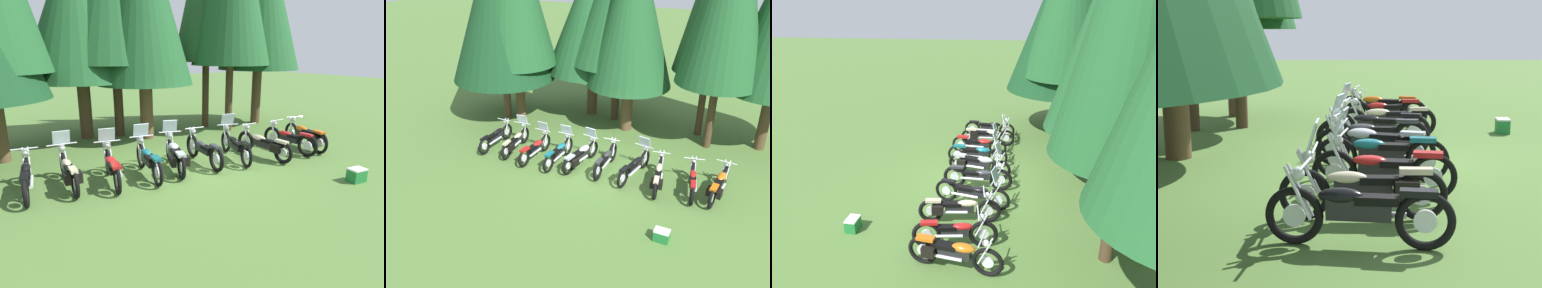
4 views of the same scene
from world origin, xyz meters
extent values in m
plane|color=#4C7033|center=(0.00, 0.00, 0.00)|extent=(80.00, 80.00, 0.00)
torus|color=black|center=(-4.42, 1.10, 0.35)|extent=(0.18, 0.72, 0.71)
cylinder|color=silver|center=(-4.42, 1.10, 0.35)|extent=(0.08, 0.28, 0.27)
torus|color=black|center=(-4.59, -0.44, 0.35)|extent=(0.18, 0.72, 0.71)
cylinder|color=silver|center=(-4.59, -0.44, 0.35)|extent=(0.08, 0.28, 0.27)
cube|color=black|center=(-4.51, 0.33, 0.47)|extent=(0.26, 0.78, 0.25)
ellipsoid|color=black|center=(-4.48, 0.54, 0.62)|extent=(0.28, 0.56, 0.19)
cube|color=black|center=(-4.53, 0.12, 0.59)|extent=(0.26, 0.53, 0.10)
cube|color=black|center=(-4.58, -0.36, 0.69)|extent=(0.21, 0.45, 0.08)
cylinder|color=silver|center=(-4.50, 1.05, 0.65)|extent=(0.08, 0.34, 0.65)
cylinder|color=silver|center=(-4.36, 1.03, 0.65)|extent=(0.08, 0.34, 0.65)
cylinder|color=silver|center=(-4.44, 0.96, 0.99)|extent=(0.64, 0.10, 0.04)
sphere|color=silver|center=(-4.43, 1.05, 0.87)|extent=(0.19, 0.19, 0.17)
cylinder|color=silver|center=(-4.41, 0.15, 0.37)|extent=(0.16, 0.77, 0.08)
torus|color=black|center=(-3.54, 1.07, 0.36)|extent=(0.10, 0.71, 0.71)
cylinder|color=silver|center=(-3.54, 1.07, 0.36)|extent=(0.05, 0.27, 0.27)
torus|color=black|center=(-3.54, -0.49, 0.36)|extent=(0.10, 0.71, 0.71)
cylinder|color=silver|center=(-3.54, -0.49, 0.36)|extent=(0.05, 0.27, 0.27)
cube|color=black|center=(-3.54, 0.29, 0.45)|extent=(0.17, 0.77, 0.22)
ellipsoid|color=beige|center=(-3.54, 0.50, 0.59)|extent=(0.22, 0.55, 0.17)
cube|color=black|center=(-3.54, 0.07, 0.56)|extent=(0.20, 0.52, 0.10)
cube|color=beige|center=(-3.54, -0.41, 0.69)|extent=(0.16, 0.44, 0.08)
cylinder|color=silver|center=(-3.60, 1.01, 0.65)|extent=(0.04, 0.34, 0.65)
cylinder|color=silver|center=(-3.47, 1.01, 0.65)|extent=(0.04, 0.34, 0.65)
cylinder|color=silver|center=(-3.54, 0.93, 0.99)|extent=(0.77, 0.04, 0.04)
sphere|color=silver|center=(-3.54, 1.02, 0.87)|extent=(0.17, 0.17, 0.17)
cylinder|color=silver|center=(-3.43, 0.11, 0.38)|extent=(0.08, 0.77, 0.08)
cube|color=silver|center=(-3.54, 0.95, 1.17)|extent=(0.44, 0.15, 0.39)
cube|color=black|center=(-3.68, -0.29, 0.46)|extent=(0.14, 0.32, 0.26)
cube|color=black|center=(-3.40, -0.29, 0.46)|extent=(0.14, 0.32, 0.26)
torus|color=black|center=(-2.40, 0.73, 0.36)|extent=(0.20, 0.73, 0.73)
cylinder|color=silver|center=(-2.40, 0.73, 0.36)|extent=(0.09, 0.29, 0.28)
torus|color=black|center=(-2.60, -0.76, 0.36)|extent=(0.20, 0.73, 0.73)
cylinder|color=silver|center=(-2.60, -0.76, 0.36)|extent=(0.09, 0.29, 0.28)
cube|color=black|center=(-2.50, -0.02, 0.45)|extent=(0.32, 0.77, 0.21)
ellipsoid|color=#B21919|center=(-2.47, 0.19, 0.58)|extent=(0.35, 0.56, 0.16)
cube|color=black|center=(-2.53, -0.22, 0.55)|extent=(0.33, 0.53, 0.10)
cube|color=#B21919|center=(-2.59, -0.68, 0.71)|extent=(0.26, 0.46, 0.08)
cylinder|color=silver|center=(-2.49, 0.68, 0.66)|extent=(0.09, 0.34, 0.65)
cylinder|color=silver|center=(-2.32, 0.66, 0.66)|extent=(0.09, 0.34, 0.65)
cylinder|color=silver|center=(-2.42, 0.59, 1.00)|extent=(0.72, 0.13, 0.04)
sphere|color=silver|center=(-2.40, 0.68, 0.88)|extent=(0.19, 0.19, 0.17)
cylinder|color=silver|center=(-2.38, -0.20, 0.38)|extent=(0.18, 0.75, 0.08)
cube|color=silver|center=(-2.41, 0.61, 1.18)|extent=(0.46, 0.21, 0.39)
torus|color=black|center=(-1.39, 0.75, 0.37)|extent=(0.17, 0.75, 0.74)
cylinder|color=silver|center=(-1.39, 0.75, 0.37)|extent=(0.08, 0.30, 0.29)
torus|color=black|center=(-1.55, -0.79, 0.37)|extent=(0.17, 0.75, 0.74)
cylinder|color=silver|center=(-1.55, -0.79, 0.37)|extent=(0.08, 0.30, 0.29)
cube|color=black|center=(-1.47, -0.02, 0.48)|extent=(0.28, 0.78, 0.24)
ellipsoid|color=#14606B|center=(-1.45, 0.19, 0.63)|extent=(0.31, 0.57, 0.19)
cube|color=black|center=(-1.49, -0.23, 0.60)|extent=(0.29, 0.53, 0.10)
cube|color=#14606B|center=(-1.54, -0.71, 0.73)|extent=(0.23, 0.46, 0.08)
cylinder|color=silver|center=(-1.47, 0.70, 0.67)|extent=(0.08, 0.34, 0.65)
cylinder|color=silver|center=(-1.32, 0.68, 0.67)|extent=(0.08, 0.34, 0.65)
cylinder|color=silver|center=(-1.41, 0.61, 1.01)|extent=(0.69, 0.11, 0.04)
sphere|color=silver|center=(-1.40, 0.70, 0.89)|extent=(0.19, 0.19, 0.17)
cylinder|color=silver|center=(-1.36, -0.20, 0.39)|extent=(0.16, 0.77, 0.08)
cube|color=silver|center=(-1.40, 0.63, 1.19)|extent=(0.45, 0.20, 0.39)
torus|color=black|center=(-0.38, 0.88, 0.36)|extent=(0.28, 0.71, 0.71)
cylinder|color=silver|center=(-0.38, 0.88, 0.36)|extent=(0.12, 0.28, 0.27)
torus|color=black|center=(-0.79, -0.68, 0.36)|extent=(0.28, 0.71, 0.71)
cylinder|color=silver|center=(-0.79, -0.68, 0.36)|extent=(0.12, 0.28, 0.27)
cube|color=black|center=(-0.58, 0.10, 0.48)|extent=(0.44, 0.83, 0.27)
ellipsoid|color=#9EA0A8|center=(-0.53, 0.31, 0.64)|extent=(0.43, 0.63, 0.21)
cube|color=black|center=(-0.64, -0.12, 0.61)|extent=(0.41, 0.59, 0.10)
cube|color=#9EA0A8|center=(-0.77, -0.61, 0.69)|extent=(0.32, 0.48, 0.08)
cylinder|color=silver|center=(-0.48, 0.84, 0.65)|extent=(0.13, 0.34, 0.65)
cylinder|color=silver|center=(-0.30, 0.80, 0.65)|extent=(0.13, 0.34, 0.65)
cylinder|color=silver|center=(-0.41, 0.74, 0.99)|extent=(0.68, 0.21, 0.04)
sphere|color=silver|center=(-0.39, 0.83, 0.87)|extent=(0.21, 0.21, 0.17)
cylinder|color=silver|center=(-0.48, -0.11, 0.38)|extent=(0.28, 0.79, 0.08)
cube|color=silver|center=(-0.41, 0.76, 1.17)|extent=(0.46, 0.26, 0.39)
cube|color=black|center=(-0.92, -0.44, 0.46)|extent=(0.22, 0.35, 0.26)
cube|color=black|center=(-0.55, -0.54, 0.46)|extent=(0.22, 0.35, 0.26)
torus|color=black|center=(0.47, 0.88, 0.38)|extent=(0.17, 0.77, 0.76)
cylinder|color=silver|center=(0.47, 0.88, 0.38)|extent=(0.07, 0.29, 0.29)
torus|color=black|center=(0.37, -0.67, 0.38)|extent=(0.17, 0.77, 0.76)
cylinder|color=silver|center=(0.37, -0.67, 0.38)|extent=(0.07, 0.29, 0.29)
cube|color=black|center=(0.42, 0.11, 0.47)|extent=(0.22, 0.78, 0.20)
ellipsoid|color=#2D2D33|center=(0.43, 0.32, 0.60)|extent=(0.25, 0.56, 0.16)
cube|color=black|center=(0.40, -0.11, 0.57)|extent=(0.24, 0.52, 0.10)
cube|color=#2D2D33|center=(0.37, -0.59, 0.74)|extent=(0.19, 0.45, 0.08)
cylinder|color=silver|center=(0.40, 0.82, 0.68)|extent=(0.07, 0.34, 0.65)
cylinder|color=silver|center=(0.53, 0.82, 0.68)|extent=(0.07, 0.34, 0.65)
cylinder|color=silver|center=(0.46, 0.74, 1.02)|extent=(0.66, 0.08, 0.04)
sphere|color=silver|center=(0.46, 0.83, 0.90)|extent=(0.18, 0.18, 0.17)
cylinder|color=silver|center=(0.51, -0.07, 0.40)|extent=(0.13, 0.77, 0.08)
torus|color=black|center=(1.77, 0.82, 0.37)|extent=(0.28, 0.73, 0.73)
cylinder|color=silver|center=(1.77, 0.82, 0.37)|extent=(0.12, 0.29, 0.28)
torus|color=black|center=(1.35, -0.82, 0.37)|extent=(0.28, 0.73, 0.73)
cylinder|color=silver|center=(1.35, -0.82, 0.37)|extent=(0.12, 0.29, 0.28)
cube|color=black|center=(1.56, 0.00, 0.46)|extent=(0.40, 0.86, 0.22)
ellipsoid|color=black|center=(1.62, 0.22, 0.60)|extent=(0.38, 0.64, 0.17)
cube|color=black|center=(1.50, -0.22, 0.57)|extent=(0.36, 0.60, 0.10)
cube|color=black|center=(1.37, -0.74, 0.71)|extent=(0.28, 0.47, 0.08)
cylinder|color=silver|center=(1.68, 0.78, 0.66)|extent=(0.13, 0.34, 0.65)
cylinder|color=silver|center=(1.82, 0.74, 0.66)|extent=(0.13, 0.34, 0.65)
cylinder|color=silver|center=(1.73, 0.68, 1.00)|extent=(0.74, 0.22, 0.04)
sphere|color=silver|center=(1.76, 0.77, 0.88)|extent=(0.21, 0.21, 0.17)
cylinder|color=silver|center=(1.63, -0.21, 0.39)|extent=(0.29, 0.83, 0.08)
cube|color=silver|center=(1.74, 0.70, 1.18)|extent=(0.46, 0.26, 0.39)
torus|color=black|center=(2.43, 0.55, 0.36)|extent=(0.18, 0.73, 0.72)
cylinder|color=silver|center=(2.43, 0.55, 0.36)|extent=(0.07, 0.27, 0.27)
torus|color=black|center=(2.57, -1.10, 0.36)|extent=(0.18, 0.73, 0.72)
cylinder|color=silver|center=(2.57, -1.10, 0.36)|extent=(0.07, 0.27, 0.27)
cube|color=black|center=(2.50, -0.27, 0.46)|extent=(0.25, 0.83, 0.24)
ellipsoid|color=beige|center=(2.48, -0.05, 0.61)|extent=(0.27, 0.60, 0.18)
cube|color=black|center=(2.52, -0.50, 0.58)|extent=(0.25, 0.56, 0.10)
cube|color=beige|center=(2.56, -1.02, 0.69)|extent=(0.20, 0.45, 0.08)
cylinder|color=silver|center=(2.37, 0.48, 0.66)|extent=(0.07, 0.34, 0.65)
cylinder|color=silver|center=(2.50, 0.49, 0.66)|extent=(0.07, 0.34, 0.65)
cylinder|color=silver|center=(2.44, 0.41, 0.99)|extent=(0.63, 0.09, 0.04)
sphere|color=silver|center=(2.43, 0.50, 0.87)|extent=(0.18, 0.18, 0.17)
cylinder|color=silver|center=(2.63, -0.45, 0.38)|extent=(0.15, 0.82, 0.08)
cube|color=black|center=(2.41, -0.91, 0.46)|extent=(0.17, 0.33, 0.26)
cube|color=black|center=(2.69, -0.89, 0.46)|extent=(0.17, 0.33, 0.26)
torus|color=black|center=(3.60, 0.46, 0.38)|extent=(0.20, 0.77, 0.76)
cylinder|color=silver|center=(3.60, 0.46, 0.38)|extent=(0.08, 0.29, 0.29)
torus|color=black|center=(3.77, -1.00, 0.38)|extent=(0.20, 0.77, 0.76)
cylinder|color=silver|center=(3.77, -1.00, 0.38)|extent=(0.08, 0.29, 0.29)
cube|color=black|center=(3.68, -0.27, 0.48)|extent=(0.26, 0.74, 0.22)
ellipsoid|color=#B21919|center=(3.66, -0.07, 0.61)|extent=(0.28, 0.54, 0.17)
cube|color=black|center=(3.71, -0.47, 0.58)|extent=(0.26, 0.51, 0.10)
cube|color=#B21919|center=(3.76, -0.92, 0.73)|extent=(0.21, 0.46, 0.08)
cylinder|color=silver|center=(3.54, 0.39, 0.68)|extent=(0.08, 0.34, 0.65)
cylinder|color=silver|center=(3.67, 0.41, 0.68)|extent=(0.08, 0.34, 0.65)
cylinder|color=silver|center=(3.62, 0.32, 1.02)|extent=(0.72, 0.12, 0.04)
sphere|color=silver|center=(3.61, 0.41, 0.90)|extent=(0.19, 0.19, 0.17)
cylinder|color=silver|center=(3.81, -0.42, 0.40)|extent=(0.16, 0.73, 0.08)
torus|color=black|center=(4.72, 0.61, 0.38)|extent=(0.25, 0.77, 0.76)
cylinder|color=silver|center=(4.72, 0.61, 0.38)|extent=(0.11, 0.30, 0.30)
torus|color=black|center=(4.41, -0.97, 0.38)|extent=(0.25, 0.77, 0.76)
cylinder|color=silver|center=(4.41, -0.97, 0.38)|extent=(0.11, 0.30, 0.30)
cube|color=black|center=(4.57, -0.18, 0.50)|extent=(0.37, 0.82, 0.26)
ellipsoid|color=#D16014|center=(4.61, 0.04, 0.66)|extent=(0.38, 0.61, 0.21)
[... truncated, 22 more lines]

